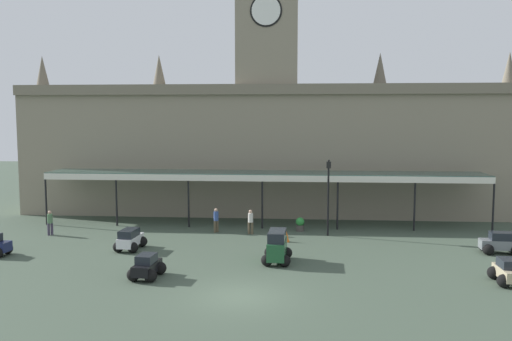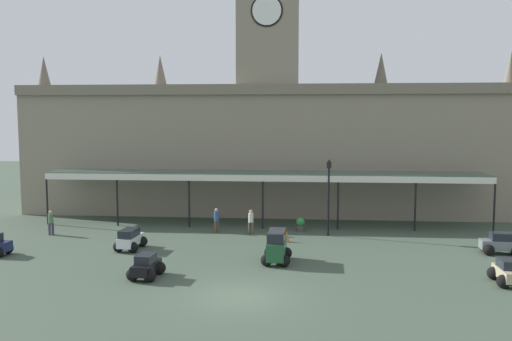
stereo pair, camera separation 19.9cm
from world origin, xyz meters
name	(u,v)px [view 2 (the right image)]	position (x,y,z in m)	size (l,w,h in m)	color
ground_plane	(238,297)	(0.00, 0.00, 0.00)	(140.00, 140.00, 0.00)	#404F40
station_building	(269,138)	(0.00, 21.24, 6.25)	(40.07, 5.79, 20.44)	gray
entrance_canopy	(264,174)	(0.00, 16.13, 3.75)	(32.19, 3.26, 3.90)	#38564C
car_green_van	(277,248)	(1.44, 5.84, 0.81)	(1.66, 2.44, 1.77)	#1E512D
car_beige_sedan	(508,274)	(12.63, 2.93, 0.50)	(1.53, 2.06, 1.19)	tan
car_grey_estate	(501,245)	(14.39, 8.75, 0.56)	(2.30, 1.64, 1.27)	slate
car_black_sedan	(146,268)	(-4.88, 2.45, 0.50)	(1.64, 2.12, 1.19)	black
car_white_estate	(130,240)	(-7.49, 7.97, 0.56)	(1.64, 2.30, 1.27)	silver
pedestrian_near_entrance	(51,222)	(-14.12, 11.44, 0.91)	(0.34, 0.34, 1.67)	#3F384C
pedestrian_crossing_forecourt	(216,219)	(-3.09, 13.24, 0.91)	(0.34, 0.34, 1.67)	brown
pedestrian_beside_cars	(251,221)	(-0.66, 12.86, 0.91)	(0.39, 0.34, 1.67)	brown
victorian_lamppost	(329,189)	(4.56, 12.79, 3.18)	(0.30, 0.30, 5.14)	black
traffic_cone	(286,236)	(1.83, 10.75, 0.37)	(0.40, 0.40, 0.74)	orange
planter_forecourt_centre	(300,224)	(2.71, 14.10, 0.49)	(0.60, 0.60, 0.96)	#47423D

